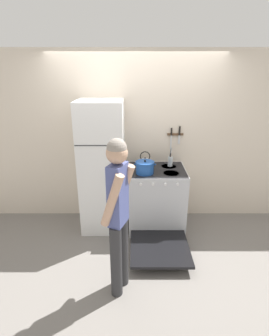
{
  "coord_description": "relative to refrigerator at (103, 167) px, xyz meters",
  "views": [
    {
      "loc": [
        -0.03,
        -3.85,
        2.27
      ],
      "look_at": [
        -0.03,
        -0.49,
        1.0
      ],
      "focal_mm": 28.0,
      "sensor_mm": 36.0,
      "label": 1
    }
  ],
  "objects": [
    {
      "name": "wall_knife_strip",
      "position": [
        1.07,
        0.3,
        0.42
      ],
      "size": [
        0.24,
        0.03,
        0.35
      ],
      "color": "brown"
    },
    {
      "name": "stove_range",
      "position": [
        0.79,
        -0.06,
        -0.49
      ],
      "size": [
        0.81,
        1.43,
        0.92
      ],
      "color": "silver",
      "rests_on": "ground_plane"
    },
    {
      "name": "tea_kettle",
      "position": [
        0.62,
        0.11,
        0.04
      ],
      "size": [
        0.25,
        0.2,
        0.23
      ],
      "color": "silver",
      "rests_on": "stove_range"
    },
    {
      "name": "person",
      "position": [
        0.3,
        -1.28,
        0.02
      ],
      "size": [
        0.36,
        0.41,
        1.7
      ],
      "rotation": [
        0.0,
        0.0,
        1.2
      ],
      "color": "#2D2D30",
      "rests_on": "ground_plane"
    },
    {
      "name": "dutch_oven_pot",
      "position": [
        0.6,
        -0.16,
        0.06
      ],
      "size": [
        0.3,
        0.26,
        0.19
      ],
      "color": "#1E4C9E",
      "rests_on": "stove_range"
    },
    {
      "name": "wall_back",
      "position": [
        0.49,
        0.35,
        0.33
      ],
      "size": [
        10.0,
        0.06,
        2.55
      ],
      "color": "beige",
      "rests_on": "ground_plane"
    },
    {
      "name": "ground_plane",
      "position": [
        0.49,
        0.32,
        -0.95
      ],
      "size": [
        14.0,
        14.0,
        0.0
      ],
      "primitive_type": "plane",
      "color": "slate"
    },
    {
      "name": "utensil_jar",
      "position": [
        0.99,
        0.12,
        0.06
      ],
      "size": [
        0.07,
        0.07,
        0.29
      ],
      "color": "silver",
      "rests_on": "stove_range"
    },
    {
      "name": "refrigerator",
      "position": [
        0.0,
        0.0,
        0.0
      ],
      "size": [
        0.62,
        0.66,
        1.89
      ],
      "color": "white",
      "rests_on": "ground_plane"
    }
  ]
}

